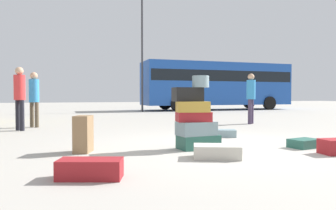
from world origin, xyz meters
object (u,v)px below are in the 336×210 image
suitcase_maroon_foreground_near (90,169)px  person_bearded_onlooker (34,95)px  suitcase_cream_right_side (217,152)px  person_passerby_in_red (20,93)px  person_tourist_with_camera (251,94)px  suitcase_slate_behind_tower (224,133)px  lamp_post (142,35)px  parked_bus (217,83)px  suitcase_tower (195,119)px  suitcase_teal_white_trunk (304,143)px  suitcase_brown_foreground_far (83,134)px

suitcase_maroon_foreground_near → person_bearded_onlooker: (-1.24, 6.67, 0.89)m
suitcase_cream_right_side → person_passerby_in_red: size_ratio=0.41×
person_tourist_with_camera → person_bearded_onlooker: bearing=-47.0°
suitcase_cream_right_side → person_passerby_in_red: 6.29m
suitcase_slate_behind_tower → suitcase_maroon_foreground_near: bearing=-116.1°
person_passerby_in_red → person_bearded_onlooker: bearing=124.5°
suitcase_maroon_foreground_near → person_passerby_in_red: size_ratio=0.42×
suitcase_cream_right_side → lamp_post: size_ratio=0.10×
suitcase_cream_right_side → person_bearded_onlooker: (-3.21, 6.02, 0.90)m
person_bearded_onlooker → suitcase_maroon_foreground_near: bearing=-33.7°
suitcase_maroon_foreground_near → person_tourist_with_camera: 8.12m
person_bearded_onlooker → parked_bus: 14.10m
suitcase_tower → suitcase_slate_behind_tower: suitcase_tower is taller
person_bearded_onlooker → suitcase_slate_behind_tower: bearing=5.8°
suitcase_tower → lamp_post: (2.02, 13.20, 4.03)m
suitcase_maroon_foreground_near → person_tourist_with_camera: person_tourist_with_camera is taller
person_bearded_onlooker → parked_bus: parked_bus is taller
suitcase_tower → suitcase_teal_white_trunk: (2.01, -0.49, -0.46)m
person_bearded_onlooker → person_passerby_in_red: person_passerby_in_red is taller
person_tourist_with_camera → suitcase_slate_behind_tower: bearing=9.3°
person_bearded_onlooker → person_passerby_in_red: (-0.29, -0.87, 0.05)m
suitcase_teal_white_trunk → suitcase_cream_right_side: 2.05m
suitcase_maroon_foreground_near → suitcase_cream_right_side: 2.08m
suitcase_teal_white_trunk → parked_bus: bearing=57.8°
suitcase_tower → person_passerby_in_red: bearing=129.5°
suitcase_maroon_foreground_near → suitcase_cream_right_side: suitcase_maroon_foreground_near is taller
suitcase_tower → parked_bus: bearing=62.3°
suitcase_brown_foreground_far → person_tourist_with_camera: person_tourist_with_camera is taller
suitcase_cream_right_side → person_bearded_onlooker: bearing=139.6°
suitcase_teal_white_trunk → person_tourist_with_camera: (1.76, 4.62, 0.95)m
suitcase_slate_behind_tower → lamp_post: 12.70m
suitcase_teal_white_trunk → suitcase_brown_foreground_far: size_ratio=0.85×
person_tourist_with_camera → parked_bus: size_ratio=0.17×
suitcase_maroon_foreground_near → lamp_post: size_ratio=0.10×
person_passerby_in_red → parked_bus: parked_bus is taller
lamp_post → suitcase_teal_white_trunk: bearing=-90.1°
suitcase_brown_foreground_far → person_passerby_in_red: bearing=131.1°
suitcase_maroon_foreground_near → suitcase_brown_foreground_far: suitcase_brown_foreground_far is taller
lamp_post → suitcase_tower: bearing=-98.7°
suitcase_brown_foreground_far → lamp_post: 14.20m
person_bearded_onlooker → lamp_post: (5.24, 8.09, 3.57)m
suitcase_teal_white_trunk → parked_bus: size_ratio=0.05×
person_tourist_with_camera → person_passerby_in_red: person_passerby_in_red is taller
suitcase_maroon_foreground_near → lamp_post: lamp_post is taller
suitcase_slate_behind_tower → person_bearded_onlooker: size_ratio=0.33×
suitcase_teal_white_trunk → person_bearded_onlooker: size_ratio=0.32×
parked_bus → suitcase_teal_white_trunk: bearing=-111.0°
suitcase_slate_behind_tower → parked_bus: 14.43m
person_passerby_in_red → suitcase_tower: bearing=2.3°
person_bearded_onlooker → person_tourist_with_camera: 7.05m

